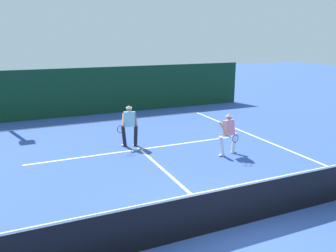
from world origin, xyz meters
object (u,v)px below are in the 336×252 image
player_far (129,124)px  tennis_ball (221,134)px  player_near (229,133)px  tennis_ball_extra (319,178)px

player_far → tennis_ball: player_far is taller
player_far → tennis_ball: 4.26m
player_near → player_far: (-2.99, 2.41, 0.07)m
player_far → tennis_ball: (4.17, -0.06, -0.87)m
player_near → tennis_ball: (1.19, 2.34, -0.80)m
player_far → tennis_ball_extra: (4.28, -5.44, -0.87)m
player_near → tennis_ball: bearing=-129.3°
tennis_ball_extra → player_near: bearing=113.1°
player_near → player_far: 3.84m
tennis_ball → tennis_ball_extra: 5.37m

